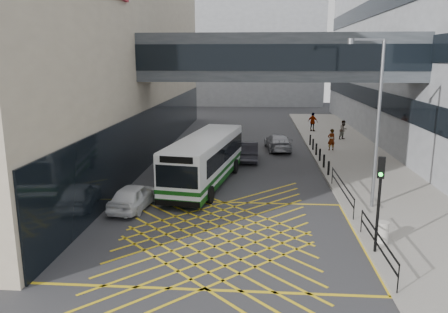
% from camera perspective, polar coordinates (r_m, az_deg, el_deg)
% --- Properties ---
extents(ground, '(120.00, 120.00, 0.00)m').
position_cam_1_polar(ground, '(19.01, -0.92, -10.32)').
color(ground, '#333335').
extents(building_whsmith, '(24.17, 42.00, 16.00)m').
position_cam_1_polar(building_whsmith, '(38.76, -26.70, 12.17)').
color(building_whsmith, tan).
rests_on(building_whsmith, ground).
extents(building_far, '(28.00, 16.00, 18.00)m').
position_cam_1_polar(building_far, '(77.54, 1.70, 13.77)').
color(building_far, gray).
rests_on(building_far, ground).
extents(skybridge, '(20.00, 4.10, 3.00)m').
position_cam_1_polar(skybridge, '(29.47, 7.18, 12.69)').
color(skybridge, '#383E43').
rests_on(skybridge, ground).
extents(pavement, '(6.00, 54.00, 0.16)m').
position_cam_1_polar(pavement, '(34.06, 16.73, -0.36)').
color(pavement, gray).
rests_on(pavement, ground).
extents(box_junction, '(12.00, 9.00, 0.01)m').
position_cam_1_polar(box_junction, '(19.01, -0.92, -10.31)').
color(box_junction, gold).
rests_on(box_junction, ground).
extents(bus, '(3.99, 10.65, 2.92)m').
position_cam_1_polar(bus, '(26.22, -2.37, -0.29)').
color(bus, silver).
rests_on(bus, ground).
extents(car_white, '(2.24, 4.33, 1.32)m').
position_cam_1_polar(car_white, '(22.55, -11.68, -5.08)').
color(car_white, silver).
rests_on(car_white, ground).
extents(car_dark, '(1.81, 4.60, 1.44)m').
position_cam_1_polar(car_dark, '(32.58, 3.12, 0.74)').
color(car_dark, '#232228').
rests_on(car_dark, ground).
extents(car_silver, '(2.39, 4.77, 1.43)m').
position_cam_1_polar(car_silver, '(36.53, 7.06, 1.95)').
color(car_silver, gray).
rests_on(car_silver, ground).
extents(traffic_light, '(0.30, 0.45, 3.78)m').
position_cam_1_polar(traffic_light, '(17.25, 19.65, -4.27)').
color(traffic_light, black).
rests_on(traffic_light, pavement).
extents(street_lamp, '(1.86, 0.59, 8.18)m').
position_cam_1_polar(street_lamp, '(22.23, 19.11, 5.23)').
color(street_lamp, slate).
rests_on(street_lamp, pavement).
extents(litter_bin, '(0.49, 0.49, 0.85)m').
position_cam_1_polar(litter_bin, '(19.00, 19.98, -9.23)').
color(litter_bin, '#ADA89E').
rests_on(litter_bin, pavement).
extents(kerb_railings, '(0.05, 12.54, 1.00)m').
position_cam_1_polar(kerb_railings, '(20.79, 16.77, -6.25)').
color(kerb_railings, black).
rests_on(kerb_railings, pavement).
extents(bollards, '(0.14, 10.14, 0.90)m').
position_cam_1_polar(bollards, '(33.46, 12.18, 0.59)').
color(bollards, black).
rests_on(bollards, pavement).
extents(pedestrian_a, '(0.81, 0.68, 1.74)m').
position_cam_1_polar(pedestrian_a, '(36.40, 13.84, 2.14)').
color(pedestrian_a, gray).
rests_on(pedestrian_a, pavement).
extents(pedestrian_b, '(0.98, 0.91, 1.75)m').
position_cam_1_polar(pedestrian_b, '(41.72, 15.34, 3.36)').
color(pedestrian_b, gray).
rests_on(pedestrian_b, pavement).
extents(pedestrian_c, '(1.23, 1.06, 1.89)m').
position_cam_1_polar(pedestrian_c, '(45.78, 11.52, 4.44)').
color(pedestrian_c, gray).
rests_on(pedestrian_c, pavement).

